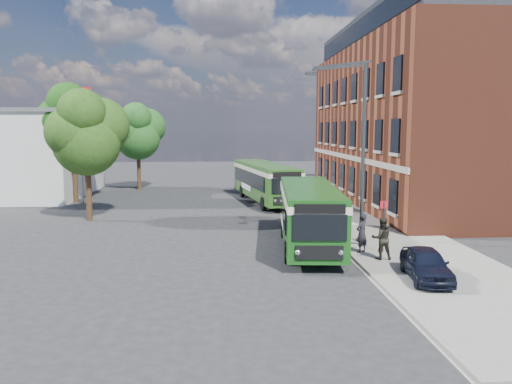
{
  "coord_description": "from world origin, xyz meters",
  "views": [
    {
      "loc": [
        -1.83,
        -26.22,
        5.86
      ],
      "look_at": [
        0.17,
        1.95,
        2.2
      ],
      "focal_mm": 35.0,
      "sensor_mm": 36.0,
      "label": 1
    }
  ],
  "objects": [
    {
      "name": "white_building",
      "position": [
        -18.0,
        18.0,
        3.66
      ],
      "size": [
        9.4,
        13.4,
        7.3
      ],
      "color": "silver",
      "rests_on": "ground"
    },
    {
      "name": "ground",
      "position": [
        0.0,
        0.0,
        0.0
      ],
      "size": [
        120.0,
        120.0,
        0.0
      ],
      "primitive_type": "plane",
      "color": "#262628",
      "rests_on": "ground"
    },
    {
      "name": "tree_left",
      "position": [
        -10.06,
        5.45,
        5.56
      ],
      "size": [
        4.86,
        4.62,
        8.2
      ],
      "color": "#331F12",
      "rests_on": "ground"
    },
    {
      "name": "kerb_line",
      "position": [
        3.95,
        8.0,
        0.01
      ],
      "size": [
        0.12,
        48.0,
        0.01
      ],
      "primitive_type": "cube",
      "color": "beige",
      "rests_on": "ground"
    },
    {
      "name": "parked_car",
      "position": [
        5.87,
        -8.43,
        0.75
      ],
      "size": [
        1.88,
        3.7,
        1.21
      ],
      "primitive_type": "imported",
      "rotation": [
        0.0,
        0.0,
        -0.13
      ],
      "color": "black",
      "rests_on": "pavement"
    },
    {
      "name": "pavement",
      "position": [
        7.0,
        8.0,
        0.07
      ],
      "size": [
        6.0,
        48.0,
        0.15
      ],
      "primitive_type": "cube",
      "color": "gray",
      "rests_on": "ground"
    },
    {
      "name": "pedestrian_b",
      "position": [
        5.13,
        -5.43,
        1.08
      ],
      "size": [
        0.94,
        0.76,
        1.85
      ],
      "primitive_type": "imported",
      "rotation": [
        0.0,
        0.0,
        3.08
      ],
      "color": "black",
      "rests_on": "pavement"
    },
    {
      "name": "street_lamp",
      "position": [
        4.84,
        -2.0,
        4.79
      ],
      "size": [
        2.96,
        2.38,
        9.0
      ],
      "color": "#35383A",
      "rests_on": "ground"
    },
    {
      "name": "tree_right",
      "position": [
        -9.47,
        21.29,
        5.52
      ],
      "size": [
        4.82,
        4.58,
        8.14
      ],
      "color": "#331F12",
      "rests_on": "ground"
    },
    {
      "name": "pedestrian_a",
      "position": [
        4.6,
        -4.21,
        1.06
      ],
      "size": [
        0.79,
        0.75,
        1.82
      ],
      "primitive_type": "imported",
      "rotation": [
        0.0,
        0.0,
        3.8
      ],
      "color": "black",
      "rests_on": "pavement"
    },
    {
      "name": "brick_office",
      "position": [
        14.0,
        12.0,
        6.97
      ],
      "size": [
        12.1,
        26.0,
        14.2
      ],
      "color": "brown",
      "rests_on": "ground"
    },
    {
      "name": "tree_mid",
      "position": [
        -13.2,
        13.68,
        6.28
      ],
      "size": [
        5.48,
        5.21,
        9.25
      ],
      "color": "#331F12",
      "rests_on": "ground"
    },
    {
      "name": "flagpole",
      "position": [
        -12.45,
        13.0,
        4.94
      ],
      "size": [
        0.95,
        0.1,
        9.0
      ],
      "color": "#35383A",
      "rests_on": "ground"
    },
    {
      "name": "bus_rear",
      "position": [
        1.64,
        12.77,
        1.83
      ],
      "size": [
        4.53,
        12.07,
        3.02
      ],
      "color": "#28581C",
      "rests_on": "ground"
    },
    {
      "name": "bus_stop_sign",
      "position": [
        5.6,
        -4.2,
        1.51
      ],
      "size": [
        0.35,
        0.08,
        2.52
      ],
      "color": "#35383A",
      "rests_on": "ground"
    },
    {
      "name": "bus_front",
      "position": [
        2.48,
        -2.37,
        1.83
      ],
      "size": [
        3.45,
        10.05,
        3.02
      ],
      "color": "#174F16",
      "rests_on": "ground"
    }
  ]
}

